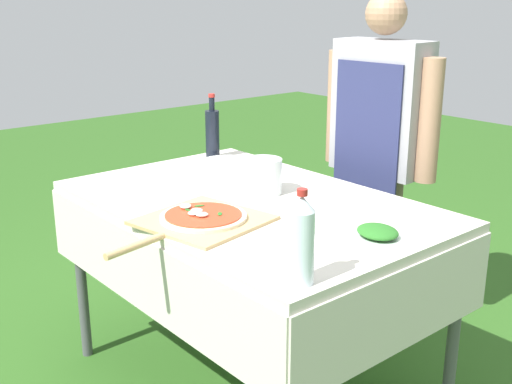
{
  "coord_description": "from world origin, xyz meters",
  "views": [
    {
      "loc": [
        1.79,
        -1.48,
        1.56
      ],
      "look_at": [
        0.03,
        0.0,
        0.85
      ],
      "focal_mm": 45.0,
      "sensor_mm": 36.0,
      "label": 1
    }
  ],
  "objects_px": {
    "oil_bottle": "(212,133)",
    "mixing_tub": "(263,176)",
    "person_cook": "(379,141)",
    "herb_container": "(378,233)",
    "pizza_on_peel": "(201,219)",
    "plate_stack": "(227,165)",
    "prep_table": "(250,220)",
    "water_bottle": "(301,240)"
  },
  "relations": [
    {
      "from": "water_bottle",
      "to": "mixing_tub",
      "type": "relative_size",
      "value": 1.82
    },
    {
      "from": "water_bottle",
      "to": "mixing_tub",
      "type": "bearing_deg",
      "value": 146.24
    },
    {
      "from": "mixing_tub",
      "to": "person_cook",
      "type": "bearing_deg",
      "value": 88.48
    },
    {
      "from": "plate_stack",
      "to": "oil_bottle",
      "type": "bearing_deg",
      "value": 161.03
    },
    {
      "from": "herb_container",
      "to": "prep_table",
      "type": "bearing_deg",
      "value": -174.36
    },
    {
      "from": "herb_container",
      "to": "person_cook",
      "type": "bearing_deg",
      "value": 129.66
    },
    {
      "from": "prep_table",
      "to": "pizza_on_peel",
      "type": "bearing_deg",
      "value": -73.63
    },
    {
      "from": "person_cook",
      "to": "water_bottle",
      "type": "xyz_separation_m",
      "value": [
        0.67,
        -1.13,
        0.01
      ]
    },
    {
      "from": "pizza_on_peel",
      "to": "herb_container",
      "type": "height_order",
      "value": "pizza_on_peel"
    },
    {
      "from": "person_cook",
      "to": "pizza_on_peel",
      "type": "xyz_separation_m",
      "value": [
        0.1,
        -1.06,
        -0.1
      ]
    },
    {
      "from": "herb_container",
      "to": "mixing_tub",
      "type": "height_order",
      "value": "mixing_tub"
    },
    {
      "from": "person_cook",
      "to": "herb_container",
      "type": "height_order",
      "value": "person_cook"
    },
    {
      "from": "person_cook",
      "to": "oil_bottle",
      "type": "height_order",
      "value": "person_cook"
    },
    {
      "from": "mixing_tub",
      "to": "plate_stack",
      "type": "distance_m",
      "value": 0.42
    },
    {
      "from": "pizza_on_peel",
      "to": "mixing_tub",
      "type": "distance_m",
      "value": 0.41
    },
    {
      "from": "prep_table",
      "to": "water_bottle",
      "type": "xyz_separation_m",
      "value": [
        0.65,
        -0.36,
        0.21
      ]
    },
    {
      "from": "pizza_on_peel",
      "to": "plate_stack",
      "type": "relative_size",
      "value": 2.47
    },
    {
      "from": "person_cook",
      "to": "oil_bottle",
      "type": "relative_size",
      "value": 5.15
    },
    {
      "from": "person_cook",
      "to": "pizza_on_peel",
      "type": "relative_size",
      "value": 2.48
    },
    {
      "from": "pizza_on_peel",
      "to": "herb_container",
      "type": "distance_m",
      "value": 0.6
    },
    {
      "from": "person_cook",
      "to": "herb_container",
      "type": "xyz_separation_m",
      "value": [
        0.59,
        -0.71,
        -0.1
      ]
    },
    {
      "from": "oil_bottle",
      "to": "mixing_tub",
      "type": "relative_size",
      "value": 2.08
    },
    {
      "from": "oil_bottle",
      "to": "herb_container",
      "type": "distance_m",
      "value": 1.23
    },
    {
      "from": "person_cook",
      "to": "plate_stack",
      "type": "relative_size",
      "value": 6.13
    },
    {
      "from": "water_bottle",
      "to": "plate_stack",
      "type": "bearing_deg",
      "value": 151.72
    },
    {
      "from": "pizza_on_peel",
      "to": "mixing_tub",
      "type": "relative_size",
      "value": 4.33
    },
    {
      "from": "water_bottle",
      "to": "mixing_tub",
      "type": "height_order",
      "value": "water_bottle"
    },
    {
      "from": "water_bottle",
      "to": "prep_table",
      "type": "bearing_deg",
      "value": 150.84
    },
    {
      "from": "prep_table",
      "to": "plate_stack",
      "type": "bearing_deg",
      "value": 153.08
    },
    {
      "from": "oil_bottle",
      "to": "mixing_tub",
      "type": "bearing_deg",
      "value": -17.84
    },
    {
      "from": "prep_table",
      "to": "plate_stack",
      "type": "height_order",
      "value": "plate_stack"
    },
    {
      "from": "person_cook",
      "to": "pizza_on_peel",
      "type": "distance_m",
      "value": 1.07
    },
    {
      "from": "mixing_tub",
      "to": "prep_table",
      "type": "bearing_deg",
      "value": -69.51
    },
    {
      "from": "oil_bottle",
      "to": "herb_container",
      "type": "xyz_separation_m",
      "value": [
        1.2,
        -0.23,
        -0.1
      ]
    },
    {
      "from": "person_cook",
      "to": "plate_stack",
      "type": "distance_m",
      "value": 0.69
    },
    {
      "from": "herb_container",
      "to": "plate_stack",
      "type": "distance_m",
      "value": 1.02
    },
    {
      "from": "person_cook",
      "to": "herb_container",
      "type": "relative_size",
      "value": 7.65
    },
    {
      "from": "water_bottle",
      "to": "plate_stack",
      "type": "relative_size",
      "value": 1.04
    },
    {
      "from": "person_cook",
      "to": "herb_container",
      "type": "bearing_deg",
      "value": 125.99
    },
    {
      "from": "prep_table",
      "to": "herb_container",
      "type": "relative_size",
      "value": 7.11
    },
    {
      "from": "prep_table",
      "to": "water_bottle",
      "type": "height_order",
      "value": "water_bottle"
    },
    {
      "from": "prep_table",
      "to": "water_bottle",
      "type": "distance_m",
      "value": 0.78
    }
  ]
}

